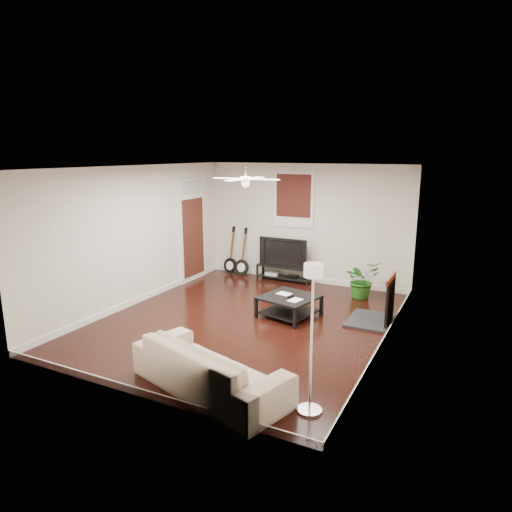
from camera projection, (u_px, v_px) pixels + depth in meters
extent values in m
cube|color=black|center=(246.00, 321.00, 8.42)|extent=(5.00, 6.00, 0.01)
cube|color=white|center=(246.00, 167.00, 7.80)|extent=(5.00, 6.00, 0.01)
cube|color=silver|center=(305.00, 224.00, 10.72)|extent=(5.00, 0.01, 2.80)
cube|color=silver|center=(130.00, 292.00, 5.50)|extent=(5.00, 0.01, 2.80)
cube|color=silver|center=(137.00, 236.00, 9.21)|extent=(0.01, 6.00, 2.80)
cube|color=silver|center=(389.00, 262.00, 7.01)|extent=(0.01, 6.00, 2.80)
cube|color=#974C31|center=(399.00, 249.00, 7.89)|extent=(0.02, 2.20, 2.80)
cube|color=black|center=(379.00, 299.00, 8.23)|extent=(0.80, 1.10, 0.92)
cube|color=#3A100F|center=(294.00, 200.00, 10.70)|extent=(1.00, 0.06, 1.30)
cube|color=white|center=(193.00, 229.00, 10.88)|extent=(0.08, 1.00, 2.50)
cube|color=black|center=(284.00, 273.00, 10.99)|extent=(1.34, 0.36, 0.38)
imported|color=black|center=(285.00, 252.00, 10.89)|extent=(1.20, 0.16, 0.69)
cube|color=black|center=(289.00, 306.00, 8.61)|extent=(1.13, 1.13, 0.40)
imported|color=#BAAA8B|center=(209.00, 366.00, 5.91)|extent=(2.42, 1.50, 0.66)
imported|color=#20611B|center=(362.00, 279.00, 9.67)|extent=(0.94, 0.96, 0.81)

